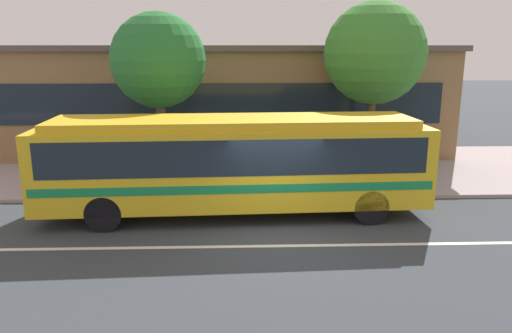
{
  "coord_description": "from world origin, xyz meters",
  "views": [
    {
      "loc": [
        -0.99,
        -12.45,
        4.93
      ],
      "look_at": [
        -0.48,
        2.39,
        1.3
      ],
      "focal_mm": 34.67,
      "sensor_mm": 36.0,
      "label": 1
    }
  ],
  "objects_px": {
    "pedestrian_walking_along_curb": "(346,162)",
    "bus_stop_sign": "(367,145)",
    "transit_bus": "(234,159)",
    "street_tree_near_stop": "(158,61)",
    "pedestrian_waiting_near_sign": "(176,163)",
    "street_tree_mid_block": "(375,53)"
  },
  "relations": [
    {
      "from": "pedestrian_walking_along_curb",
      "to": "bus_stop_sign",
      "type": "distance_m",
      "value": 0.94
    },
    {
      "from": "pedestrian_waiting_near_sign",
      "to": "transit_bus",
      "type": "bearing_deg",
      "value": -44.27
    },
    {
      "from": "bus_stop_sign",
      "to": "street_tree_near_stop",
      "type": "bearing_deg",
      "value": 167.21
    },
    {
      "from": "pedestrian_waiting_near_sign",
      "to": "pedestrian_walking_along_curb",
      "type": "xyz_separation_m",
      "value": [
        5.68,
        0.05,
        -0.05
      ]
    },
    {
      "from": "transit_bus",
      "to": "pedestrian_walking_along_curb",
      "type": "relative_size",
      "value": 6.61
    },
    {
      "from": "transit_bus",
      "to": "pedestrian_walking_along_curb",
      "type": "xyz_separation_m",
      "value": [
        3.72,
        1.96,
        -0.57
      ]
    },
    {
      "from": "pedestrian_waiting_near_sign",
      "to": "bus_stop_sign",
      "type": "height_order",
      "value": "bus_stop_sign"
    },
    {
      "from": "bus_stop_sign",
      "to": "transit_bus",
      "type": "bearing_deg",
      "value": -154.38
    },
    {
      "from": "transit_bus",
      "to": "street_tree_near_stop",
      "type": "distance_m",
      "value": 5.36
    },
    {
      "from": "pedestrian_walking_along_curb",
      "to": "street_tree_near_stop",
      "type": "xyz_separation_m",
      "value": [
        -6.41,
        1.8,
        3.29
      ]
    },
    {
      "from": "pedestrian_waiting_near_sign",
      "to": "street_tree_near_stop",
      "type": "distance_m",
      "value": 3.81
    },
    {
      "from": "transit_bus",
      "to": "pedestrian_walking_along_curb",
      "type": "height_order",
      "value": "transit_bus"
    },
    {
      "from": "pedestrian_walking_along_curb",
      "to": "bus_stop_sign",
      "type": "bearing_deg",
      "value": 13.48
    },
    {
      "from": "bus_stop_sign",
      "to": "street_tree_mid_block",
      "type": "height_order",
      "value": "street_tree_mid_block"
    },
    {
      "from": "pedestrian_walking_along_curb",
      "to": "street_tree_mid_block",
      "type": "height_order",
      "value": "street_tree_mid_block"
    },
    {
      "from": "transit_bus",
      "to": "pedestrian_waiting_near_sign",
      "type": "distance_m",
      "value": 2.78
    },
    {
      "from": "bus_stop_sign",
      "to": "pedestrian_walking_along_curb",
      "type": "bearing_deg",
      "value": -166.52
    },
    {
      "from": "transit_bus",
      "to": "street_tree_mid_block",
      "type": "xyz_separation_m",
      "value": [
        5.25,
        4.69,
        2.96
      ]
    },
    {
      "from": "pedestrian_waiting_near_sign",
      "to": "bus_stop_sign",
      "type": "relative_size",
      "value": 0.73
    },
    {
      "from": "pedestrian_walking_along_curb",
      "to": "bus_stop_sign",
      "type": "relative_size",
      "value": 0.7
    },
    {
      "from": "transit_bus",
      "to": "street_tree_mid_block",
      "type": "relative_size",
      "value": 1.75
    },
    {
      "from": "pedestrian_walking_along_curb",
      "to": "street_tree_mid_block",
      "type": "relative_size",
      "value": 0.27
    }
  ]
}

